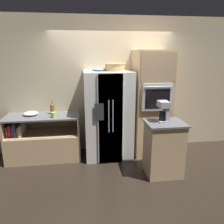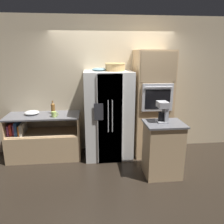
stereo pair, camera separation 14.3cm
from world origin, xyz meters
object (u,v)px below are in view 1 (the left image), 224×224
object	(u,v)px
wall_oven	(151,104)
wicker_basket	(115,67)
fruit_bowl	(99,69)
bottle_tall	(52,108)
coffee_maker	(164,110)
mixing_bowl	(31,113)
refrigerator	(108,115)
mug	(54,115)

from	to	relation	value
wall_oven	wicker_basket	world-z (taller)	wall_oven
wicker_basket	fruit_bowl	xyz separation A→B (m)	(-0.30, 0.06, -0.05)
bottle_tall	coffee_maker	xyz separation A→B (m)	(1.95, -0.96, 0.14)
wicker_basket	mixing_bowl	size ratio (longest dim) A/B	1.36
wicker_basket	fruit_bowl	distance (m)	0.31
fruit_bowl	bottle_tall	distance (m)	1.21
wall_oven	fruit_bowl	xyz separation A→B (m)	(-1.06, 0.06, 0.70)
refrigerator	mixing_bowl	bearing A→B (deg)	175.32
refrigerator	wicker_basket	distance (m)	0.96
refrigerator	wall_oven	distance (m)	0.92
refrigerator	fruit_bowl	world-z (taller)	fruit_bowl
refrigerator	wicker_basket	world-z (taller)	wicker_basket
wicker_basket	coffee_maker	xyz separation A→B (m)	(0.71, -0.84, -0.67)
mug	wicker_basket	bearing A→B (deg)	6.46
wall_oven	mixing_bowl	distance (m)	2.42
wall_oven	refrigerator	bearing A→B (deg)	-177.71
mug	coffee_maker	distance (m)	2.03
refrigerator	wall_oven	bearing A→B (deg)	2.29
wall_oven	bottle_tall	bearing A→B (deg)	176.80
refrigerator	mug	distance (m)	1.06
fruit_bowl	mug	xyz separation A→B (m)	(-0.89, -0.19, -0.82)
refrigerator	bottle_tall	xyz separation A→B (m)	(-1.10, 0.15, 0.14)
bottle_tall	mug	distance (m)	0.26
refrigerator	wicker_basket	bearing A→B (deg)	15.04
fruit_bowl	mug	world-z (taller)	fruit_bowl
wicker_basket	bottle_tall	xyz separation A→B (m)	(-1.24, 0.11, -0.81)
wall_oven	bottle_tall	world-z (taller)	wall_oven
wicker_basket	mixing_bowl	xyz separation A→B (m)	(-1.65, 0.09, -0.89)
refrigerator	wicker_basket	size ratio (longest dim) A/B	4.45
mixing_bowl	coffee_maker	size ratio (longest dim) A/B	0.82
wall_oven	fruit_bowl	bearing A→B (deg)	176.82
wall_oven	fruit_bowl	size ratio (longest dim) A/B	7.05
wicker_basket	coffee_maker	distance (m)	1.29
mug	mixing_bowl	bearing A→B (deg)	154.56
refrigerator	wall_oven	world-z (taller)	wall_oven
bottle_tall	coffee_maker	bearing A→B (deg)	-26.15
wicker_basket	fruit_bowl	bearing A→B (deg)	168.95
fruit_bowl	refrigerator	bearing A→B (deg)	-30.76
bottle_tall	mixing_bowl	bearing A→B (deg)	-176.72
fruit_bowl	coffee_maker	bearing A→B (deg)	-41.96
fruit_bowl	mixing_bowl	xyz separation A→B (m)	(-1.35, 0.03, -0.84)
mug	fruit_bowl	bearing A→B (deg)	12.18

